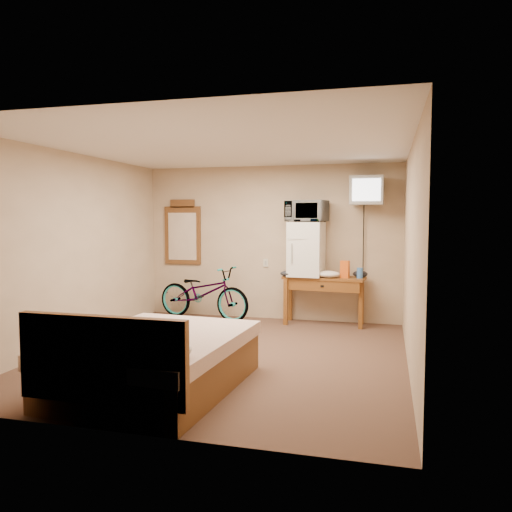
# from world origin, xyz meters

# --- Properties ---
(room) EXTENTS (4.60, 4.64, 2.50)m
(room) POSITION_xyz_m (-0.00, 0.00, 1.25)
(room) COLOR #493224
(room) RESTS_ON ground
(desk) EXTENTS (1.28, 0.60, 0.75)m
(desk) POSITION_xyz_m (0.91, 2.00, 0.62)
(desk) COLOR brown
(desk) RESTS_ON floor
(mini_fridge) EXTENTS (0.55, 0.53, 0.84)m
(mini_fridge) POSITION_xyz_m (0.63, 2.04, 1.17)
(mini_fridge) COLOR white
(mini_fridge) RESTS_ON desk
(microwave) EXTENTS (0.67, 0.51, 0.33)m
(microwave) POSITION_xyz_m (0.63, 2.04, 1.76)
(microwave) COLOR white
(microwave) RESTS_ON mini_fridge
(snack_bag) EXTENTS (0.14, 0.10, 0.26)m
(snack_bag) POSITION_xyz_m (1.24, 1.95, 0.88)
(snack_bag) COLOR #DC5513
(snack_bag) RESTS_ON desk
(blue_cup) EXTENTS (0.09, 0.09, 0.16)m
(blue_cup) POSITION_xyz_m (1.46, 1.97, 0.83)
(blue_cup) COLOR #386EBF
(blue_cup) RESTS_ON desk
(cloth_cream) EXTENTS (0.34, 0.27, 0.11)m
(cloth_cream) POSITION_xyz_m (0.99, 1.91, 0.80)
(cloth_cream) COLOR silver
(cloth_cream) RESTS_ON desk
(cloth_dark_a) EXTENTS (0.24, 0.18, 0.09)m
(cloth_dark_a) POSITION_xyz_m (0.37, 1.90, 0.80)
(cloth_dark_a) COLOR black
(cloth_dark_a) RESTS_ON desk
(cloth_dark_b) EXTENTS (0.22, 0.18, 0.10)m
(cloth_dark_b) POSITION_xyz_m (1.46, 2.10, 0.80)
(cloth_dark_b) COLOR black
(cloth_dark_b) RESTS_ON desk
(crt_television) EXTENTS (0.50, 0.59, 0.43)m
(crt_television) POSITION_xyz_m (1.54, 2.02, 2.07)
(crt_television) COLOR black
(crt_television) RESTS_ON room
(wall_mirror) EXTENTS (0.65, 0.04, 1.10)m
(wall_mirror) POSITION_xyz_m (-1.54, 2.27, 1.40)
(wall_mirror) COLOR brown
(wall_mirror) RESTS_ON room
(bicycle) EXTENTS (1.74, 0.89, 0.87)m
(bicycle) POSITION_xyz_m (-1.04, 1.95, 0.44)
(bicycle) COLOR black
(bicycle) RESTS_ON floor
(bed) EXTENTS (1.61, 2.06, 0.90)m
(bed) POSITION_xyz_m (-0.30, -1.38, 0.30)
(bed) COLOR brown
(bed) RESTS_ON floor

